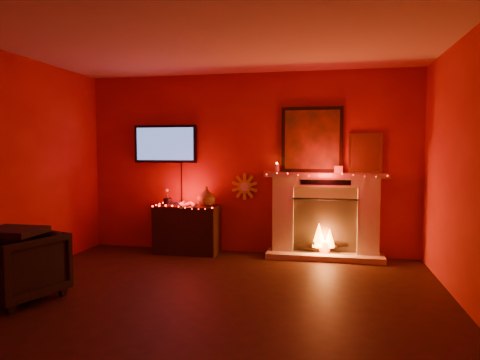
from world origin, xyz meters
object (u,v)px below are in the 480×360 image
object	(u,v)px
armchair	(18,267)
fireplace	(324,208)
console_table	(188,226)
tv	(166,144)
sunburst_clock	(245,187)

from	to	relation	value
armchair	fireplace	bearing A→B (deg)	57.18
console_table	armchair	bearing A→B (deg)	-114.90
tv	armchair	size ratio (longest dim) A/B	1.61
sunburst_clock	fireplace	bearing A→B (deg)	-4.37
tv	sunburst_clock	distance (m)	1.41
sunburst_clock	console_table	bearing A→B (deg)	-165.16
tv	console_table	xyz separation A→B (m)	(0.42, -0.19, -1.25)
fireplace	console_table	bearing A→B (deg)	-176.37
fireplace	tv	bearing A→B (deg)	178.50
tv	console_table	bearing A→B (deg)	-24.53
fireplace	tv	size ratio (longest dim) A/B	1.76
fireplace	sunburst_clock	distance (m)	1.23
console_table	sunburst_clock	bearing A→B (deg)	14.84
sunburst_clock	armchair	world-z (taller)	sunburst_clock
fireplace	console_table	world-z (taller)	fireplace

